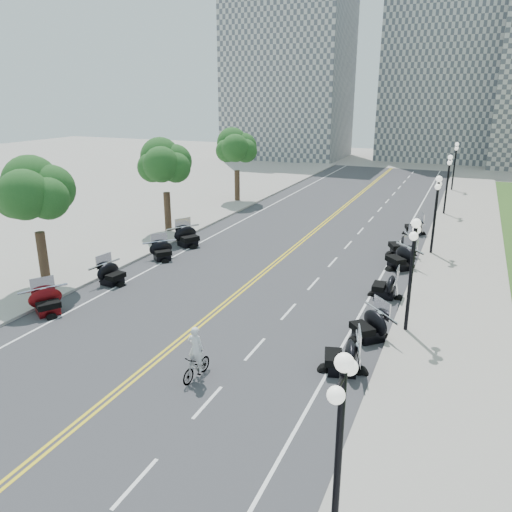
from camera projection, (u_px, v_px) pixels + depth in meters
The scene contains 46 objects.
ground at pixel (187, 335), 21.51m from camera, with size 160.00×160.00×0.00m, color gray.
road at pixel (273, 265), 30.22m from camera, with size 16.00×90.00×0.01m, color #333335.
centerline_yellow_a at pixel (271, 265), 30.27m from camera, with size 0.12×90.00×0.00m, color yellow.
centerline_yellow_b at pixel (274, 265), 30.18m from camera, with size 0.12×90.00×0.00m, color yellow.
edge_line_north at pixel (379, 280), 27.80m from camera, with size 0.12×90.00×0.00m, color white.
edge_line_south at pixel (182, 252), 32.64m from camera, with size 0.12×90.00×0.00m, color white.
lane_dash_4 at pixel (135, 483), 13.32m from camera, with size 0.12×2.00×0.00m, color white.
lane_dash_5 at pixel (208, 402), 16.80m from camera, with size 0.12×2.00×0.00m, color white.
lane_dash_6 at pixel (255, 349), 20.29m from camera, with size 0.12×2.00×0.00m, color white.
lane_dash_7 at pixel (289, 312), 23.78m from camera, with size 0.12×2.00×0.00m, color white.
lane_dash_8 at pixel (313, 284), 27.27m from camera, with size 0.12×2.00×0.00m, color white.
lane_dash_9 at pixel (333, 262), 30.75m from camera, with size 0.12×2.00×0.00m, color white.
lane_dash_10 at pixel (348, 245), 34.24m from camera, with size 0.12×2.00×0.00m, color white.
lane_dash_11 at pixel (361, 231), 37.73m from camera, with size 0.12×2.00×0.00m, color white.
lane_dash_12 at pixel (371, 219), 41.22m from camera, with size 0.12×2.00×0.00m, color white.
lane_dash_13 at pixel (380, 209), 44.71m from camera, with size 0.12×2.00×0.00m, color white.
lane_dash_14 at pixel (387, 201), 48.19m from camera, with size 0.12×2.00×0.00m, color white.
lane_dash_15 at pixel (394, 194), 51.68m from camera, with size 0.12×2.00×0.00m, color white.
lane_dash_16 at pixel (399, 187), 55.17m from camera, with size 0.12×2.00×0.00m, color white.
lane_dash_17 at pixel (404, 182), 58.66m from camera, with size 0.12×2.00×0.00m, color white.
lane_dash_18 at pixel (409, 177), 62.14m from camera, with size 0.12×2.00×0.00m, color white.
lane_dash_19 at pixel (413, 172), 65.63m from camera, with size 0.12×2.00×0.00m, color white.
sidewalk_north at pixel (458, 290), 26.23m from camera, with size 5.00×90.00×0.15m, color #9E9991.
sidewalk_south at pixel (130, 244), 34.18m from camera, with size 5.00×90.00×0.15m, color #9E9991.
distant_block_a at pixel (289, 73), 78.34m from camera, with size 18.00×14.00×26.00m, color gray.
distant_block_b at pixel (441, 58), 74.63m from camera, with size 16.00×12.00×30.00m, color gray.
street_lamp_1 at pixel (338, 459), 10.47m from camera, with size 0.50×1.20×4.90m, color black, non-canonical shape.
street_lamp_2 at pixel (411, 276), 20.93m from camera, with size 0.50×1.20×4.90m, color black, non-canonical shape.
street_lamp_3 at pixel (435, 215), 31.39m from camera, with size 0.50×1.20×4.90m, color black, non-canonical shape.
street_lamp_4 at pixel (447, 185), 41.86m from camera, with size 0.50×1.20×4.90m, color black, non-canonical shape.
street_lamp_5 at pixel (454, 167), 52.32m from camera, with size 0.50×1.20×4.90m, color black, non-canonical shape.
tree_2 at pixel (35, 199), 25.56m from camera, with size 4.80×4.80×9.20m, color #235619, non-canonical shape.
tree_3 at pixel (165, 168), 36.02m from camera, with size 4.80×4.80×9.20m, color #235619, non-canonical shape.
tree_4 at pixel (237, 152), 46.49m from camera, with size 4.80×4.80×9.20m, color #235619, non-canonical shape.
motorcycle_n_5 at pixel (342, 355), 18.46m from camera, with size 2.02×2.02×1.41m, color black, non-canonical shape.
motorcycle_n_6 at pixel (369, 324), 20.90m from camera, with size 2.02×2.02×1.42m, color black, non-canonical shape.
motorcycle_n_7 at pixel (385, 285), 25.31m from camera, with size 1.91×1.91×1.34m, color black, non-canonical shape.
motorcycle_n_8 at pixel (401, 257), 29.36m from camera, with size 2.18×2.18×1.53m, color black, non-canonical shape.
motorcycle_n_9 at pixel (401, 244), 31.91m from camera, with size 2.15×2.15×1.51m, color black, non-canonical shape.
motorcycle_n_10 at pixel (414, 226), 36.67m from camera, with size 1.86×1.86×1.30m, color black, non-canonical shape.
motorcycle_s_5 at pixel (47, 300), 23.38m from camera, with size 1.93×1.93×1.35m, color #590A0C, non-canonical shape.
motorcycle_s_6 at pixel (112, 273), 27.05m from camera, with size 1.87×1.87×1.31m, color black, non-canonical shape.
motorcycle_s_7 at pixel (162, 250), 31.05m from camera, with size 1.84×1.84×1.29m, color black, non-canonical shape.
motorcycle_s_8 at pixel (188, 235), 33.82m from camera, with size 2.13×2.13×1.49m, color black, non-canonical shape.
bicycle at pixel (196, 366), 18.08m from camera, with size 0.46×1.64×0.98m, color #A51414.
cyclist_rider at pixel (195, 333), 17.66m from camera, with size 0.63×0.41×1.73m, color white.
Camera 1 is at (10.45, -16.60, 9.92)m, focal length 35.00 mm.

